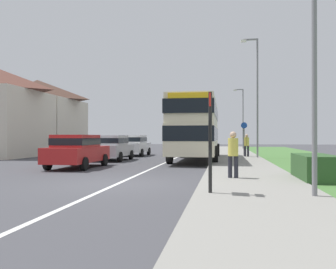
# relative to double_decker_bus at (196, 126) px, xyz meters

# --- Properties ---
(ground_plane) EXTENTS (120.00, 120.00, 0.00)m
(ground_plane) POSITION_rel_double_decker_bus_xyz_m (-1.61, -11.55, -2.14)
(ground_plane) COLOR #424247
(lane_marking_centre) EXTENTS (0.14, 60.00, 0.01)m
(lane_marking_centre) POSITION_rel_double_decker_bus_xyz_m (-1.61, -3.55, -2.14)
(lane_marking_centre) COLOR silver
(lane_marking_centre) RESTS_ON ground_plane
(pavement_near_side) EXTENTS (3.20, 68.00, 0.12)m
(pavement_near_side) POSITION_rel_double_decker_bus_xyz_m (2.59, -5.55, -2.08)
(pavement_near_side) COLOR gray
(pavement_near_side) RESTS_ON ground_plane
(roadside_hedge) EXTENTS (1.10, 2.61, 0.90)m
(roadside_hedge) POSITION_rel_double_decker_bus_xyz_m (4.69, -10.03, -1.69)
(roadside_hedge) COLOR #2D5128
(roadside_hedge) RESTS_ON ground_plane
(double_decker_bus) EXTENTS (2.80, 10.30, 3.70)m
(double_decker_bus) POSITION_rel_double_decker_bus_xyz_m (0.00, 0.00, 0.00)
(double_decker_bus) COLOR beige
(double_decker_bus) RESTS_ON ground_plane
(parked_car_red) EXTENTS (1.93, 4.32, 1.58)m
(parked_car_red) POSITION_rel_double_decker_bus_xyz_m (-5.22, -6.13, -1.26)
(parked_car_red) COLOR #B21E1E
(parked_car_red) RESTS_ON ground_plane
(parked_car_silver) EXTENTS (1.94, 4.10, 1.57)m
(parked_car_silver) POSITION_rel_double_decker_bus_xyz_m (-5.21, -0.80, -1.27)
(parked_car_silver) COLOR #B7B7BC
(parked_car_silver) RESTS_ON ground_plane
(parked_car_white) EXTENTS (2.01, 4.23, 1.60)m
(parked_car_white) POSITION_rel_double_decker_bus_xyz_m (-5.23, 4.76, -1.26)
(parked_car_white) COLOR silver
(parked_car_white) RESTS_ON ground_plane
(pedestrian_at_stop) EXTENTS (0.34, 0.34, 1.67)m
(pedestrian_at_stop) POSITION_rel_double_decker_bus_xyz_m (2.02, -10.20, -1.17)
(pedestrian_at_stop) COLOR #23232D
(pedestrian_at_stop) RESTS_ON ground_plane
(pedestrian_walking_away) EXTENTS (0.34, 0.34, 1.67)m
(pedestrian_walking_away) POSITION_rel_double_decker_bus_xyz_m (3.27, 3.01, -1.17)
(pedestrian_walking_away) COLOR #23232D
(pedestrian_walking_away) RESTS_ON ground_plane
(bus_stop_sign) EXTENTS (0.09, 0.52, 2.60)m
(bus_stop_sign) POSITION_rel_double_decker_bus_xyz_m (1.39, -13.51, -0.60)
(bus_stop_sign) COLOR black
(bus_stop_sign) RESTS_ON ground_plane
(cycle_route_sign) EXTENTS (0.44, 0.08, 2.52)m
(cycle_route_sign) POSITION_rel_double_decker_bus_xyz_m (3.14, 3.76, -0.71)
(cycle_route_sign) COLOR slate
(cycle_route_sign) RESTS_ON ground_plane
(street_lamp_near) EXTENTS (1.14, 0.20, 7.63)m
(street_lamp_near) POSITION_rel_double_decker_bus_xyz_m (3.70, -13.62, 2.22)
(street_lamp_near) COLOR slate
(street_lamp_near) RESTS_ON ground_plane
(street_lamp_mid) EXTENTS (1.14, 0.20, 8.01)m
(street_lamp_mid) POSITION_rel_double_decker_bus_xyz_m (3.82, 1.97, 2.42)
(street_lamp_mid) COLOR slate
(street_lamp_mid) RESTS_ON ground_plane
(street_lamp_far) EXTENTS (1.14, 0.20, 6.97)m
(street_lamp_far) POSITION_rel_double_decker_bus_xyz_m (3.77, 19.60, 1.88)
(street_lamp_far) COLOR slate
(street_lamp_far) RESTS_ON ground_plane
(house_terrace_far_side) EXTENTS (7.36, 13.82, 6.84)m
(house_terrace_far_side) POSITION_rel_double_decker_bus_xyz_m (-15.66, 5.51, 1.28)
(house_terrace_far_side) COLOR beige
(house_terrace_far_side) RESTS_ON ground_plane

